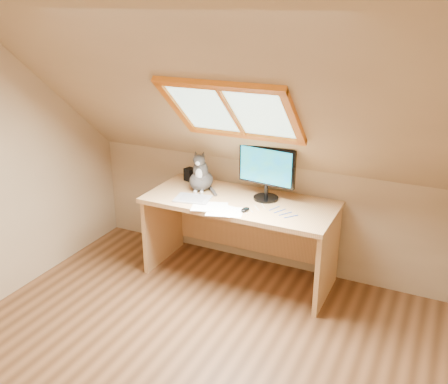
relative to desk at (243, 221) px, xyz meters
The scene contains 10 objects.
ground 1.55m from the desk, 87.01° to the right, with size 3.50×3.50×0.00m, color brown.
room_shell 1.79m from the desk, 87.19° to the right, with size 3.52×3.52×2.41m.
desk is the anchor object (origin of this frame).
monitor 0.54m from the desk, 12.19° to the left, with size 0.52×0.22×0.48m.
cat 0.56m from the desk, behind, with size 0.26×0.29×0.39m.
desk_speaker 0.73m from the desk, 164.36° to the left, with size 0.09×0.09×0.12m, color black.
graphics_tablet 0.51m from the desk, 148.04° to the right, with size 0.30×0.22×0.01m, color #B2B2B7.
mouse 0.39m from the desk, 63.49° to the right, with size 0.05×0.10×0.03m, color black.
papers 0.41m from the desk, 101.81° to the right, with size 0.35×0.30×0.01m.
cables 0.45m from the desk, 29.63° to the right, with size 0.51×0.26×0.01m.
Camera 1 is at (1.54, -2.31, 2.41)m, focal length 40.00 mm.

